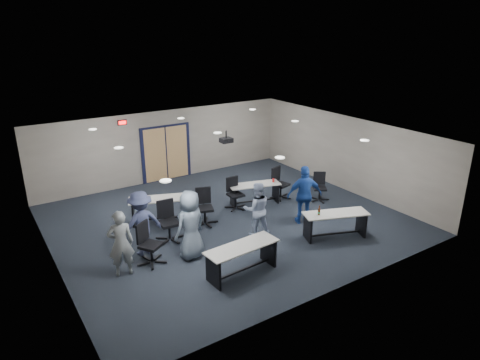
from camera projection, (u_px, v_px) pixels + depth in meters
floor at (227, 220)px, 13.26m from camera, size 10.00×10.00×0.00m
back_wall at (165, 146)px, 16.33m from camera, size 10.00×0.04×2.70m
front_wall at (335, 238)px, 9.26m from camera, size 10.00×0.04×2.70m
left_wall at (49, 218)px, 10.23m from camera, size 0.04×9.00×2.70m
right_wall at (345, 153)px, 15.36m from camera, size 0.04×9.00×2.70m
ceiling at (226, 135)px, 12.33m from camera, size 10.00×9.00×0.04m
double_door at (166, 153)px, 16.41m from camera, size 2.00×0.07×2.20m
exit_sign at (122, 122)px, 15.09m from camera, size 0.32×0.07×0.18m
ceiling_projector at (226, 140)px, 12.98m from camera, size 0.35×0.32×0.37m
ceiling_can_lights at (222, 135)px, 12.54m from camera, size 6.24×5.74×0.02m
table_front_left at (242, 255)px, 10.24m from camera, size 1.90×0.74×0.76m
table_front_right at (335, 221)px, 12.04m from camera, size 1.93×1.23×1.02m
table_back_left at (161, 206)px, 13.00m from camera, size 2.00×1.27×0.77m
table_back_right at (255, 190)px, 14.33m from camera, size 1.81×1.02×0.81m
chair_back_a at (169, 222)px, 11.84m from camera, size 0.77×0.77×1.14m
chair_back_b at (205, 207)px, 12.82m from camera, size 0.89×0.89×1.11m
chair_back_c at (236, 194)px, 13.92m from camera, size 0.66×0.66×1.05m
chair_back_d at (281, 183)px, 14.76m from camera, size 0.84×0.84×1.09m
chair_loose_left at (151, 244)px, 10.69m from camera, size 0.95×0.95×1.09m
chair_loose_right at (320, 187)px, 14.57m from camera, size 0.85×0.85×0.98m
person_gray at (121, 243)px, 10.11m from camera, size 0.68×0.52×1.68m
person_plaid at (191, 225)px, 10.87m from camera, size 1.01×0.79×1.83m
person_lightblue at (257, 209)px, 12.09m from camera, size 0.94×0.85×1.59m
person_navy at (304, 195)px, 12.79m from camera, size 1.15×0.83×1.81m
person_back at (141, 223)px, 11.05m from camera, size 1.18×0.74×1.75m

